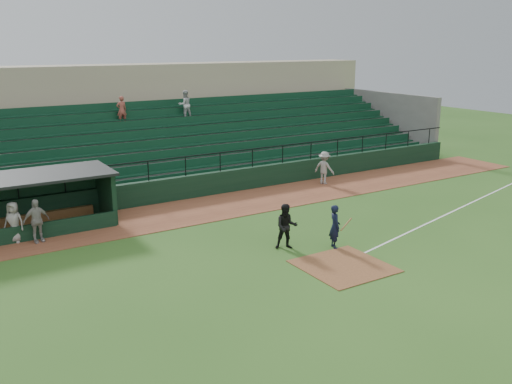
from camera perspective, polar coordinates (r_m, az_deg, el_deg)
ground at (r=21.01m, az=7.26°, el=-6.72°), size 90.00×90.00×0.00m
warning_track at (r=27.32m, az=-3.32°, el=-1.41°), size 40.00×4.00×0.03m
home_plate_dirt at (r=20.30m, az=9.04°, el=-7.55°), size 3.00×3.00×0.03m
foul_line at (r=27.24m, az=18.87°, el=-2.29°), size 17.49×4.44×0.01m
stadium_structure at (r=34.31m, az=-10.19°, el=5.71°), size 38.00×13.08×6.40m
dugout at (r=25.58m, az=-24.70°, el=-0.89°), size 8.90×3.20×2.42m
batter_at_plate at (r=21.74m, az=8.14°, el=-3.55°), size 1.10×0.74×1.75m
umpire at (r=21.48m, az=3.16°, el=-3.58°), size 1.09×1.01×1.80m
runner at (r=31.47m, az=7.06°, el=2.49°), size 1.10×1.37×1.85m
dugout_player_a at (r=23.73m, az=-21.71°, el=-2.78°), size 1.11×0.62×1.78m
dugout_player_b at (r=24.13m, az=-23.69°, el=-2.85°), size 0.97×0.91×1.67m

